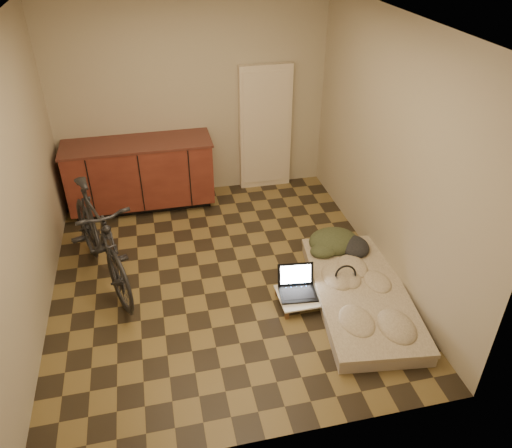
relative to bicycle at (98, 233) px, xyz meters
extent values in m
cube|color=brown|center=(1.20, -0.23, -0.59)|extent=(3.50, 4.00, 0.00)
cube|color=silver|center=(1.20, -0.23, 2.01)|extent=(3.50, 4.00, 0.00)
cube|color=#B9AA8E|center=(1.20, 1.77, 0.71)|extent=(3.50, 0.00, 2.60)
cube|color=#B9AA8E|center=(1.20, -2.23, 0.71)|extent=(3.50, 0.00, 2.60)
cube|color=#B9AA8E|center=(-0.55, -0.23, 0.71)|extent=(0.00, 4.00, 2.60)
cube|color=#B9AA8E|center=(2.95, -0.23, 0.71)|extent=(0.00, 4.00, 2.60)
cube|color=black|center=(0.45, 1.51, -0.54)|extent=(1.70, 0.48, 0.10)
cube|color=#592019|center=(0.45, 1.47, -0.10)|extent=(1.80, 0.60, 0.78)
cube|color=#53261E|center=(0.45, 1.47, 0.31)|extent=(1.84, 0.62, 0.03)
cube|color=beige|center=(2.15, 1.71, 0.26)|extent=(0.70, 0.10, 1.70)
imported|color=black|center=(0.00, 0.00, 0.00)|extent=(1.10, 1.89, 1.17)
cube|color=#B0A08D|center=(2.50, -0.93, -0.53)|extent=(1.09, 1.91, 0.11)
cube|color=beige|center=(2.50, -0.93, -0.45)|extent=(1.11, 1.93, 0.04)
cube|color=brown|center=(1.71, -1.01, -0.54)|extent=(0.03, 0.03, 0.09)
cube|color=brown|center=(1.71, -0.65, -0.54)|extent=(0.03, 0.03, 0.09)
cube|color=brown|center=(2.29, -1.00, -0.54)|extent=(0.03, 0.03, 0.09)
cube|color=brown|center=(2.29, -0.65, -0.54)|extent=(0.03, 0.03, 0.09)
cube|color=white|center=(2.00, -0.83, -0.49)|extent=(0.65, 0.42, 0.02)
cube|color=black|center=(1.88, -0.82, -0.47)|extent=(0.39, 0.30, 0.02)
cube|color=black|center=(1.89, -0.66, -0.34)|extent=(0.37, 0.11, 0.23)
cube|color=white|center=(1.89, -0.66, -0.34)|extent=(0.31, 0.09, 0.19)
ellipsoid|color=white|center=(2.19, -0.85, -0.46)|extent=(0.08, 0.10, 0.03)
camera|label=1|loc=(0.63, -4.43, 2.80)|focal=35.00mm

